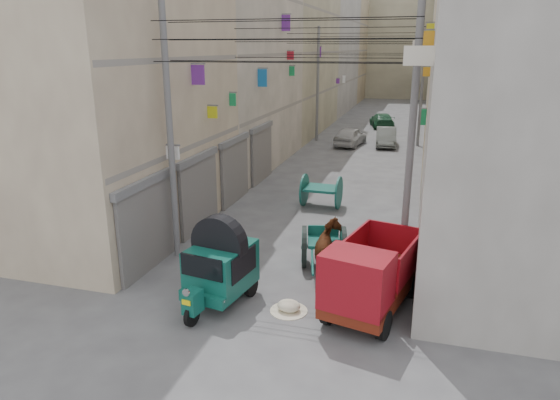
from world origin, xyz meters
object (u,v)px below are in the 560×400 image
(horse, at_px, (329,250))
(distant_car_white, at_px, (350,136))
(second_cart, at_px, (321,190))
(feed_sack, at_px, (289,306))
(mini_truck, at_px, (368,282))
(auto_rickshaw, at_px, (220,264))
(distant_car_grey, at_px, (386,137))
(tonga_cart, at_px, (324,246))
(distant_car_green, at_px, (382,120))

(horse, bearing_deg, distant_car_white, -93.78)
(second_cart, relative_size, feed_sack, 2.68)
(mini_truck, height_order, second_cart, mini_truck)
(auto_rickshaw, height_order, distant_car_grey, auto_rickshaw)
(auto_rickshaw, height_order, mini_truck, mini_truck)
(tonga_cart, bearing_deg, distant_car_green, 78.07)
(tonga_cart, relative_size, distant_car_green, 0.73)
(auto_rickshaw, xyz_separation_m, distant_car_green, (1.45, 32.24, -0.49))
(auto_rickshaw, relative_size, feed_sack, 4.45)
(feed_sack, xyz_separation_m, distant_car_grey, (0.57, 23.88, 0.48))
(auto_rickshaw, relative_size, distant_car_grey, 0.71)
(tonga_cart, distance_m, distant_car_green, 29.25)
(tonga_cart, distance_m, second_cart, 6.08)
(auto_rickshaw, height_order, horse, auto_rickshaw)
(second_cart, relative_size, distant_car_green, 0.39)
(mini_truck, distance_m, feed_sack, 2.15)
(auto_rickshaw, height_order, feed_sack, auto_rickshaw)
(distant_car_grey, bearing_deg, auto_rickshaw, -100.87)
(distant_car_grey, distance_m, distant_car_green, 8.42)
(distant_car_grey, bearing_deg, horse, -94.94)
(horse, relative_size, distant_car_green, 0.45)
(horse, relative_size, distant_car_grey, 0.49)
(feed_sack, bearing_deg, horse, 76.35)
(feed_sack, distance_m, horse, 2.58)
(second_cart, relative_size, distant_car_white, 0.43)
(tonga_cart, relative_size, horse, 1.63)
(distant_car_grey, height_order, distant_car_green, distant_car_grey)
(feed_sack, relative_size, distant_car_grey, 0.16)
(auto_rickshaw, distance_m, tonga_cart, 3.75)
(horse, bearing_deg, distant_car_green, -98.41)
(horse, relative_size, distant_car_white, 0.49)
(mini_truck, relative_size, distant_car_grey, 1.02)
(mini_truck, bearing_deg, feed_sack, -158.02)
(tonga_cart, bearing_deg, distant_car_white, 82.62)
(distant_car_white, bearing_deg, feed_sack, 103.45)
(distant_car_grey, bearing_deg, mini_truck, -91.60)
(second_cart, bearing_deg, distant_car_grey, 86.24)
(mini_truck, relative_size, horse, 2.07)
(feed_sack, bearing_deg, auto_rickshaw, -179.81)
(distant_car_white, height_order, distant_car_green, distant_car_white)
(second_cart, xyz_separation_m, distant_car_white, (-0.86, 14.35, -0.10))
(horse, bearing_deg, mini_truck, 112.50)
(auto_rickshaw, height_order, second_cart, auto_rickshaw)
(distant_car_white, height_order, distant_car_grey, distant_car_white)
(distant_car_grey, xyz_separation_m, distant_car_green, (-1.01, 8.35, -0.02))
(mini_truck, distance_m, distant_car_grey, 23.63)
(tonga_cart, distance_m, distant_car_grey, 20.89)
(tonga_cart, height_order, mini_truck, mini_truck)
(horse, bearing_deg, auto_rickshaw, 34.07)
(mini_truck, height_order, distant_car_grey, mini_truck)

